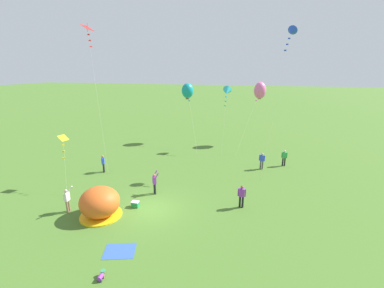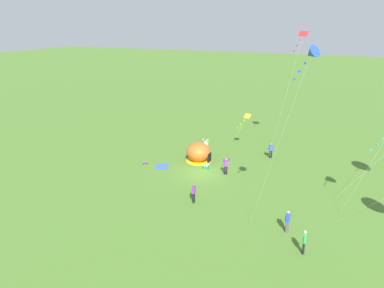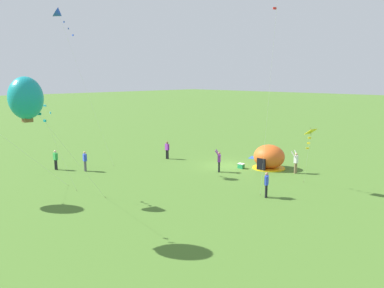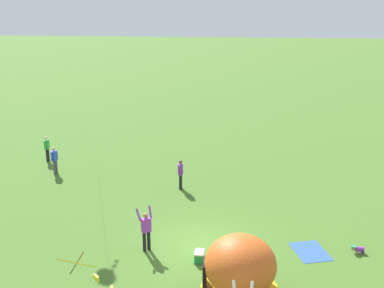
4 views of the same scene
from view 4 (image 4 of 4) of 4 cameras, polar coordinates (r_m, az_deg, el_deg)
name	(u,v)px [view 4 (image 4 of 4)]	position (r m, az deg, el deg)	size (l,w,h in m)	color
ground_plane	(203,245)	(19.96, 1.37, -12.72)	(300.00, 300.00, 0.00)	#477028
popup_tent	(240,266)	(16.76, 6.12, -15.12)	(2.81, 2.81, 2.10)	#D8591E
picnic_blanket	(310,252)	(20.11, 14.78, -13.06)	(1.70, 1.30, 0.01)	#3359A5
cooler_box	(199,256)	(18.74, 0.92, -14.07)	(0.54, 0.38, 0.44)	#1E8C4C
toddler_crawling	(358,249)	(20.53, 20.29, -12.40)	(0.28, 0.55, 0.32)	purple
person_strolling	(47,147)	(31.47, -17.94, -0.42)	(0.59, 0.26, 1.72)	black
person_arms_raised	(146,229)	(19.22, -5.85, -10.67)	(0.67, 0.72, 1.89)	black
person_watching_sky	(181,173)	(25.37, -1.46, -3.68)	(0.59, 0.24, 1.72)	black
person_with_toddler	(55,159)	(28.92, -17.06, -1.84)	(0.58, 0.31, 1.72)	#4C4C51
kite_yellow	(88,272)	(11.21, -13.07, -15.58)	(1.62, 2.25, 4.47)	silver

